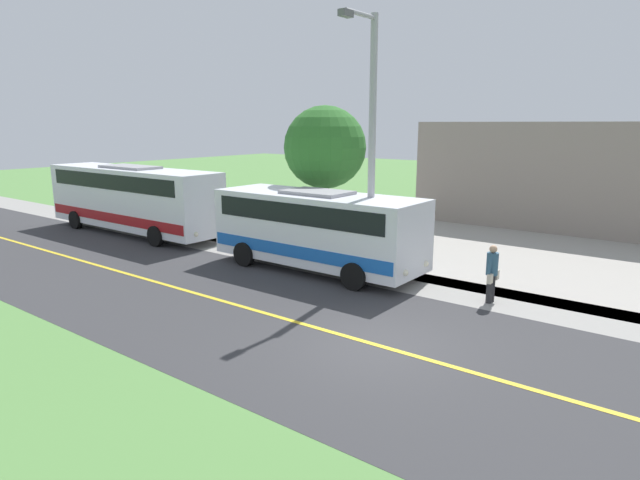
{
  "coord_description": "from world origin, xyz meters",
  "views": [
    {
      "loc": [
        10.39,
        6.24,
        5.2
      ],
      "look_at": [
        -3.5,
        -4.36,
        1.4
      ],
      "focal_mm": 30.18,
      "sensor_mm": 36.0,
      "label": 1
    }
  ],
  "objects_px": {
    "transit_bus_rear": "(132,196)",
    "street_light_pole": "(370,138)",
    "shuttle_bus_front": "(317,227)",
    "tree_curbside": "(325,148)",
    "pedestrian_with_bags": "(492,272)"
  },
  "relations": [
    {
      "from": "shuttle_bus_front",
      "to": "street_light_pole",
      "type": "xyz_separation_m",
      "value": [
        -0.32,
        1.97,
        3.13
      ]
    },
    {
      "from": "pedestrian_with_bags",
      "to": "street_light_pole",
      "type": "bearing_deg",
      "value": -91.4
    },
    {
      "from": "shuttle_bus_front",
      "to": "tree_curbside",
      "type": "xyz_separation_m",
      "value": [
        -2.84,
        -1.78,
        2.63
      ]
    },
    {
      "from": "shuttle_bus_front",
      "to": "tree_curbside",
      "type": "height_order",
      "value": "tree_curbside"
    },
    {
      "from": "transit_bus_rear",
      "to": "tree_curbside",
      "type": "xyz_separation_m",
      "value": [
        -2.94,
        9.32,
        2.44
      ]
    },
    {
      "from": "transit_bus_rear",
      "to": "pedestrian_with_bags",
      "type": "height_order",
      "value": "transit_bus_rear"
    },
    {
      "from": "pedestrian_with_bags",
      "to": "street_light_pole",
      "type": "distance_m",
      "value": 5.77
    },
    {
      "from": "shuttle_bus_front",
      "to": "street_light_pole",
      "type": "distance_m",
      "value": 3.71
    },
    {
      "from": "transit_bus_rear",
      "to": "pedestrian_with_bags",
      "type": "xyz_separation_m",
      "value": [
        -0.32,
        17.43,
        -0.84
      ]
    },
    {
      "from": "shuttle_bus_front",
      "to": "street_light_pole",
      "type": "height_order",
      "value": "street_light_pole"
    },
    {
      "from": "transit_bus_rear",
      "to": "street_light_pole",
      "type": "height_order",
      "value": "street_light_pole"
    },
    {
      "from": "shuttle_bus_front",
      "to": "street_light_pole",
      "type": "bearing_deg",
      "value": 99.24
    },
    {
      "from": "pedestrian_with_bags",
      "to": "tree_curbside",
      "type": "distance_m",
      "value": 9.13
    },
    {
      "from": "pedestrian_with_bags",
      "to": "tree_curbside",
      "type": "height_order",
      "value": "tree_curbside"
    },
    {
      "from": "transit_bus_rear",
      "to": "pedestrian_with_bags",
      "type": "distance_m",
      "value": 17.45
    }
  ]
}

